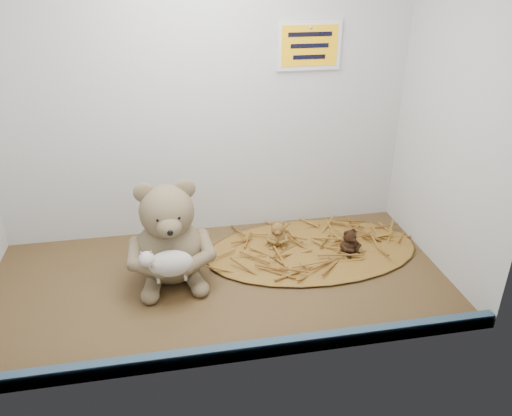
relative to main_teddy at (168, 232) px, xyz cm
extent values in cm
cube|color=#3E2715|center=(12.44, -4.39, -13.96)|extent=(120.00, 60.00, 0.40)
cube|color=silver|center=(12.44, 25.61, 31.04)|extent=(120.00, 0.40, 90.00)
cube|color=silver|center=(72.44, -4.39, 31.04)|extent=(0.40, 60.00, 90.00)
cube|color=#3A5670|center=(12.44, -33.19, -12.16)|extent=(119.28, 2.20, 3.60)
ellipsoid|color=brown|center=(40.48, 5.73, -13.36)|extent=(62.27, 36.16, 1.21)
cube|color=#FFAF0D|center=(42.44, 25.01, 41.04)|extent=(16.00, 1.20, 11.00)
camera|label=1|loc=(1.68, -113.50, 62.66)|focal=35.00mm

